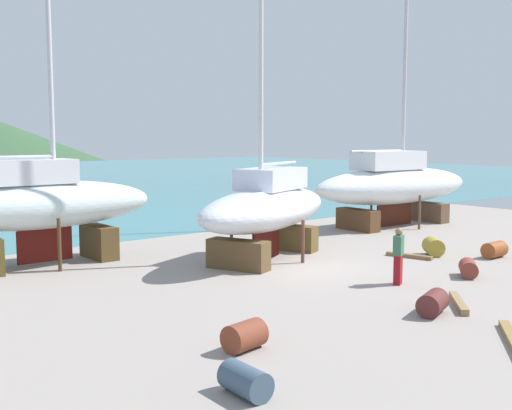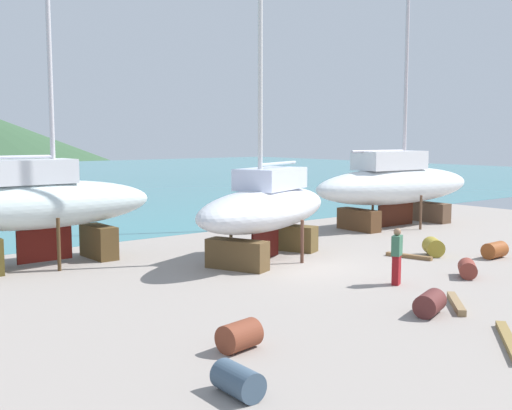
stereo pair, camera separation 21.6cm
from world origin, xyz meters
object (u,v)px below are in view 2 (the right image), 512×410
Objects in this scene: barrel_blue_faded at (433,247)px; barrel_tipped_left at (239,336)px; worker at (397,255)px; barrel_tar_black at (467,269)px; sailboat_large_starboard at (396,184)px; barrel_rust_far at (495,250)px; barrel_by_slipway at (430,303)px; sailboat_far_slipway at (266,208)px; barrel_tipped_center at (238,381)px; sailboat_mid_port at (42,205)px.

barrel_blue_faded is 1.09× the size of barrel_tipped_left.
barrel_tar_black is (2.52, -0.76, -0.61)m from worker.
sailboat_large_starboard reaches higher than worker.
worker is at bearing -176.25° from barrel_rust_far.
sailboat_large_starboard reaches higher than barrel_by_slipway.
sailboat_far_slipway reaches higher than barrel_by_slipway.
sailboat_far_slipway is at bearing 80.18° from barrel_by_slipway.
barrel_tipped_center is (-13.17, -5.50, -0.06)m from barrel_blue_faded.
sailboat_large_starboard is 15.77m from barrel_by_slipway.
sailboat_far_slipway is 10.56m from sailboat_large_starboard.
worker is at bearing 22.15° from barrel_tipped_center.
barrel_by_slipway is at bearing -145.06° from barrel_blue_faded.
barrel_by_slipway is at bearing -67.12° from sailboat_mid_port.
barrel_tar_black is 1.08× the size of barrel_tipped_left.
barrel_blue_faded reaches higher than barrel_tipped_center.
sailboat_far_slipway reaches higher than barrel_rust_far.
sailboat_far_slipway is 14.89× the size of barrel_rust_far.
barrel_rust_far is at bearing 14.84° from barrel_tipped_center.
worker reaches higher than barrel_by_slipway.
sailboat_far_slipway is 9.79m from barrel_tipped_left.
barrel_tar_black is at bearing 22.09° from barrel_by_slipway.
sailboat_mid_port is 13.70× the size of barrel_tar_black.
sailboat_mid_port is 13.57× the size of barrel_blue_faded.
sailboat_mid_port is 13.33× the size of barrel_by_slipway.
sailboat_far_slipway reaches higher than barrel_tipped_center.
sailboat_large_starboard is at bearing 103.56° from worker.
barrel_blue_faded is 1.00× the size of barrel_tipped_center.
sailboat_large_starboard is 20.94× the size of barrel_tipped_left.
sailboat_mid_port is at bearing -52.63° from sailboat_far_slipway.
worker is (7.12, -9.33, -1.20)m from sailboat_mid_port.
sailboat_mid_port reaches higher than barrel_rust_far.
barrel_tar_black is at bearing -127.68° from barrel_blue_faded.
barrel_by_slipway is (-6.58, -4.60, -0.03)m from barrel_blue_faded.
barrel_blue_faded is (11.81, -7.28, -1.76)m from sailboat_mid_port.
sailboat_mid_port is 7.45× the size of worker.
sailboat_mid_port is 13.47× the size of barrel_rust_far.
sailboat_large_starboard is 12.63m from worker.
barrel_by_slipway is 1.11× the size of barrel_tipped_left.
barrel_by_slipway is at bearing -135.93° from sailboat_large_starboard.
worker is (-9.76, -7.92, -1.20)m from sailboat_large_starboard.
worker is at bearing 13.09° from barrel_tipped_left.
sailboat_far_slipway reaches higher than barrel_blue_faded.
sailboat_mid_port is 12.98m from barrel_tipped_center.
barrel_tipped_left is at bearing 170.10° from barrel_by_slipway.
barrel_tipped_left is at bearing 24.97° from sailboat_far_slipway.
barrel_rust_far is at bearing -35.04° from sailboat_mid_port.
barrel_tar_black is 9.64m from barrel_tipped_left.
sailboat_mid_port is 11.12m from barrel_tipped_left.
sailboat_large_starboard is 7.95m from barrel_blue_faded.
worker reaches higher than barrel_rust_far.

